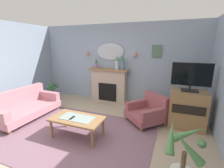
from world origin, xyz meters
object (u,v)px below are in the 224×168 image
object	(u,v)px
mantel_vase_centre	(123,63)
potted_plant_corner_palm	(184,162)
armchair_beside_couch	(148,111)
mantel_vase_left	(117,63)
tv_flatscreen	(191,76)
fireplace	(109,86)
framed_picture	(157,51)
tv_remote	(72,118)
coffee_table	(77,120)
tv_cabinet	(187,109)
mantel_vase_right	(96,63)
potted_plant_small_fern	(53,90)
floral_couch	(24,106)
wall_mirror	(110,52)
wall_sconce_left	(87,53)
wall_sconce_right	(135,54)

from	to	relation	value
mantel_vase_centre	potted_plant_corner_palm	size ratio (longest dim) A/B	0.45
armchair_beside_couch	potted_plant_corner_palm	distance (m)	1.97
armchair_beside_couch	mantel_vase_left	bearing A→B (deg)	141.01
tv_flatscreen	fireplace	bearing A→B (deg)	158.62
framed_picture	tv_remote	xyz separation A→B (m)	(-1.36, -2.48, -1.30)
mantel_vase_centre	coffee_table	bearing A→B (deg)	-97.18
tv_cabinet	tv_flatscreen	distance (m)	0.80
mantel_vase_right	potted_plant_small_fern	distance (m)	1.88
mantel_vase_right	floral_couch	xyz separation A→B (m)	(-1.22, -1.95, -1.02)
wall_mirror	mantel_vase_right	bearing A→B (deg)	-159.30
mantel_vase_right	framed_picture	distance (m)	2.00
framed_picture	tv_flatscreen	world-z (taller)	framed_picture
mantel_vase_left	coffee_table	size ratio (longest dim) A/B	0.40
mantel_vase_right	potted_plant_corner_palm	world-z (taller)	mantel_vase_right
wall_sconce_left	framed_picture	world-z (taller)	framed_picture
potted_plant_corner_palm	wall_mirror	bearing A→B (deg)	127.22
floral_couch	tv_cabinet	xyz separation A→B (m)	(4.08, 1.05, 0.13)
wall_mirror	coffee_table	size ratio (longest dim) A/B	0.87
mantel_vase_right	mantel_vase_centre	distance (m)	0.95
tv_remote	floral_couch	size ratio (longest dim) A/B	0.09
wall_sconce_left	wall_sconce_right	xyz separation A→B (m)	(1.70, 0.00, 0.00)
framed_picture	wall_mirror	bearing A→B (deg)	-179.62
framed_picture	tv_flatscreen	bearing A→B (deg)	-50.40
wall_mirror	tv_remote	world-z (taller)	wall_mirror
potted_plant_small_fern	framed_picture	bearing A→B (deg)	11.06
armchair_beside_couch	tv_flatscreen	xyz separation A→B (m)	(0.89, 0.07, 0.94)
mantel_vase_centre	potted_plant_small_fern	bearing A→B (deg)	-168.59
floral_couch	tv_cabinet	bearing A→B (deg)	14.48
mantel_vase_right	wall_sconce_left	world-z (taller)	wall_sconce_left
mantel_vase_centre	wall_sconce_left	world-z (taller)	wall_sconce_left
wall_mirror	wall_sconce_right	xyz separation A→B (m)	(0.85, -0.05, -0.05)
tv_remote	armchair_beside_couch	size ratio (longest dim) A/B	0.14
wall_sconce_right	tv_flatscreen	bearing A→B (deg)	-33.61
armchair_beside_couch	tv_flatscreen	distance (m)	1.29
framed_picture	tv_remote	world-z (taller)	framed_picture
wall_sconce_right	armchair_beside_couch	distance (m)	1.87
fireplace	coffee_table	distance (m)	2.28
potted_plant_small_fern	wall_sconce_right	bearing A→B (deg)	12.38
fireplace	tv_cabinet	size ratio (longest dim) A/B	1.51
mantel_vase_left	mantel_vase_centre	bearing A→B (deg)	-0.00
floral_couch	tv_flatscreen	xyz separation A→B (m)	(4.08, 1.03, 0.93)
wall_sconce_left	armchair_beside_couch	distance (m)	2.94
fireplace	mantel_vase_centre	size ratio (longest dim) A/B	3.16
mantel_vase_right	floral_couch	size ratio (longest dim) A/B	0.19
wall_sconce_left	wall_sconce_right	world-z (taller)	same
tv_cabinet	tv_flatscreen	size ratio (longest dim) A/B	1.07
tv_cabinet	tv_flatscreen	world-z (taller)	tv_flatscreen
mantel_vase_left	tv_flatscreen	size ratio (longest dim) A/B	0.52
potted_plant_small_fern	tv_cabinet	bearing A→B (deg)	-5.17
wall_sconce_right	tv_remote	size ratio (longest dim) A/B	0.88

